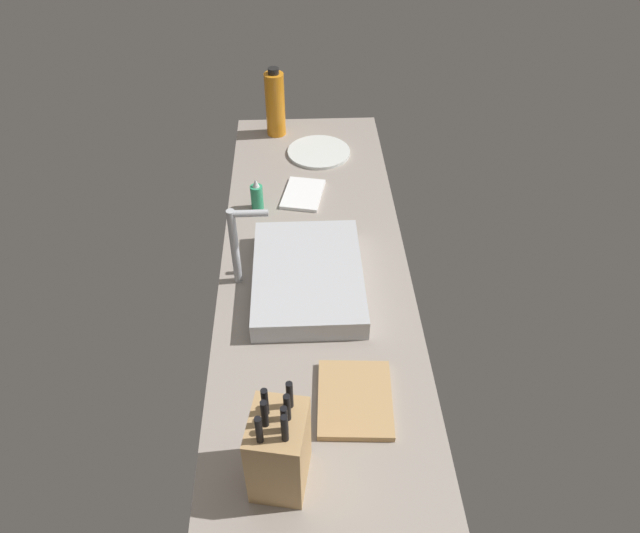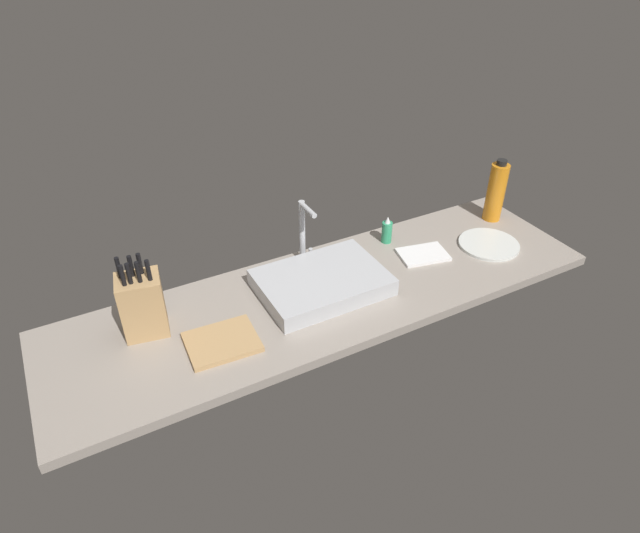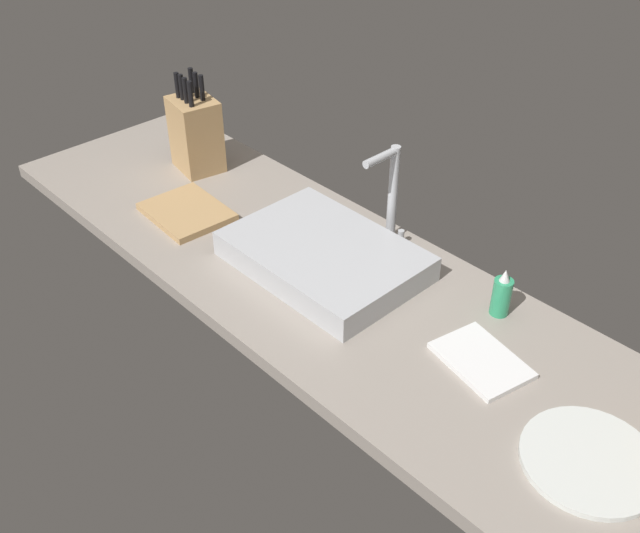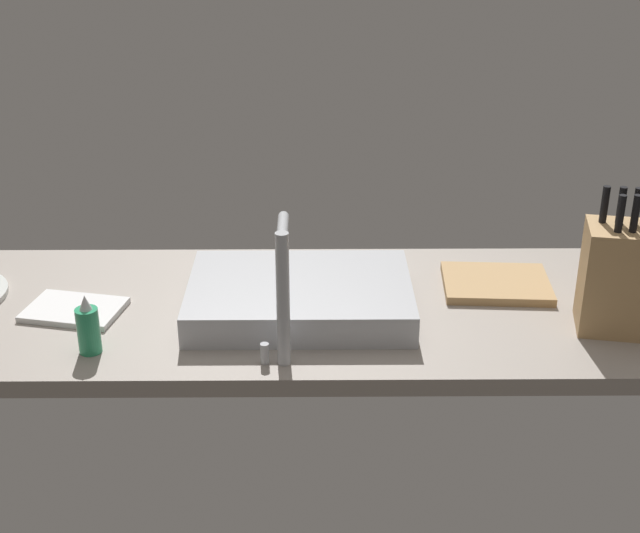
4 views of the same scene
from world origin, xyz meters
TOP-DOWN VIEW (x-y plane):
  - countertop_slab at (0.00, 0.00)cm, footprint 199.67×57.12cm
  - sink_basin at (-1.56, 2.23)cm, footprint 44.63×31.53cm
  - faucet at (1.23, 21.65)cm, footprint 5.50×11.38cm
  - knife_block at (-62.37, 9.73)cm, footprint 15.35×13.62cm
  - cutting_board at (-43.25, -8.02)cm, footprint 23.35×19.18cm
  - soap_bottle at (37.09, 18.31)cm, footprint 4.22×4.22cm
  - dinner_plate at (71.90, -3.98)cm, footprint 24.16×24.16cm
  - dish_towel at (43.95, 2.70)cm, footprint 21.03×16.63cm

SIDE VIEW (x-z plane):
  - countertop_slab at x=0.00cm, z-range 0.00..3.50cm
  - dinner_plate at x=71.90cm, z-range 3.50..4.70cm
  - dish_towel at x=43.95cm, z-range 3.50..4.70cm
  - cutting_board at x=-43.25cm, z-range 3.50..5.30cm
  - sink_basin at x=-1.56cm, z-range 3.50..9.84cm
  - soap_bottle at x=37.09cm, z-range 2.61..14.26cm
  - knife_block at x=-62.37cm, z-range 0.34..28.55cm
  - faucet at x=1.23cm, z-range 5.36..30.96cm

